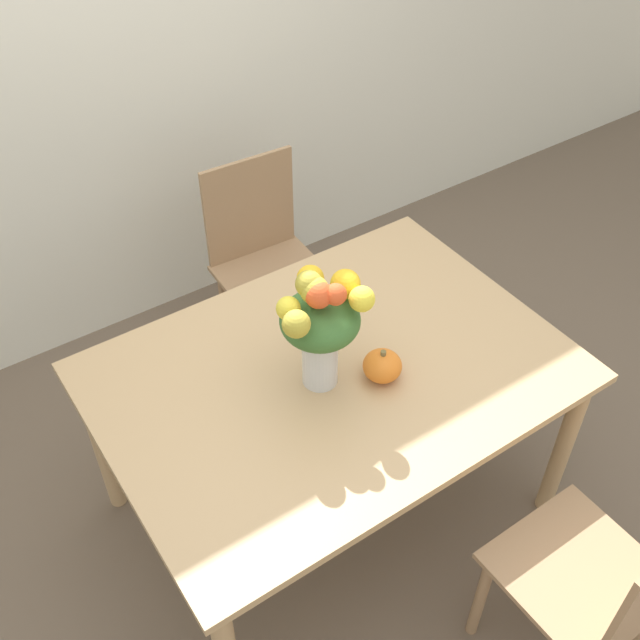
% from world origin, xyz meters
% --- Properties ---
extents(ground_plane, '(12.00, 12.00, 0.00)m').
position_xyz_m(ground_plane, '(0.00, 0.00, 0.00)').
color(ground_plane, brown).
extents(wall_back, '(8.00, 0.06, 2.70)m').
position_xyz_m(wall_back, '(0.00, 1.41, 1.35)').
color(wall_back, silver).
rests_on(wall_back, ground_plane).
extents(dining_table, '(1.43, 1.03, 0.72)m').
position_xyz_m(dining_table, '(0.00, 0.00, 0.64)').
color(dining_table, tan).
rests_on(dining_table, ground_plane).
extents(flower_vase, '(0.28, 0.27, 0.42)m').
position_xyz_m(flower_vase, '(-0.06, -0.01, 0.97)').
color(flower_vase, silver).
rests_on(flower_vase, dining_table).
extents(pumpkin, '(0.12, 0.12, 0.11)m').
position_xyz_m(pumpkin, '(0.11, -0.11, 0.77)').
color(pumpkin, orange).
rests_on(pumpkin, dining_table).
extents(dining_chair_near_window, '(0.44, 0.44, 0.91)m').
position_xyz_m(dining_chair_near_window, '(0.25, 0.84, 0.47)').
color(dining_chair_near_window, '#9E7A56').
rests_on(dining_chair_near_window, ground_plane).
extents(dining_chair_far_side, '(0.42, 0.42, 0.91)m').
position_xyz_m(dining_chair_far_side, '(0.28, -0.90, 0.47)').
color(dining_chair_far_side, '#9E7A56').
rests_on(dining_chair_far_side, ground_plane).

